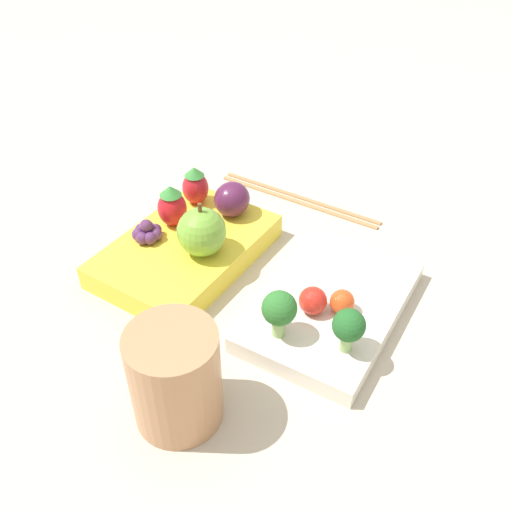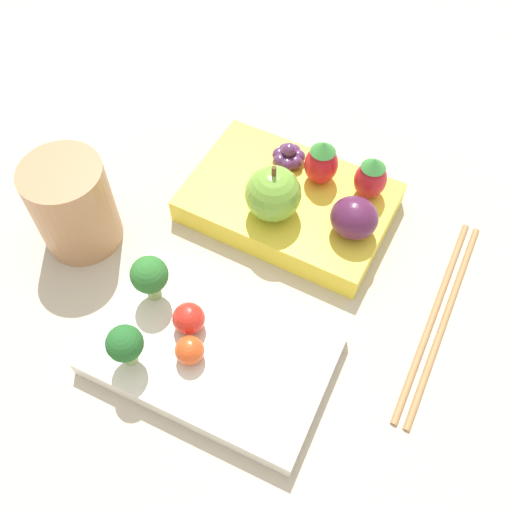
# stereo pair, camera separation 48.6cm
# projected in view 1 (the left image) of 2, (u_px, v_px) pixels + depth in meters

# --- Properties ---
(ground_plane) EXTENTS (4.00, 4.00, 0.00)m
(ground_plane) POSITION_uv_depth(u_px,v_px,m) (257.00, 283.00, 0.58)
(ground_plane) COLOR #BCB29E
(bento_box_savoury) EXTENTS (0.19, 0.13, 0.02)m
(bento_box_savoury) POSITION_uv_depth(u_px,v_px,m) (331.00, 305.00, 0.54)
(bento_box_savoury) COLOR silver
(bento_box_savoury) RESTS_ON ground_plane
(bento_box_fruit) EXTENTS (0.20, 0.14, 0.03)m
(bento_box_fruit) POSITION_uv_depth(u_px,v_px,m) (188.00, 248.00, 0.60)
(bento_box_fruit) COLOR yellow
(bento_box_fruit) RESTS_ON ground_plane
(broccoli_floret_0) EXTENTS (0.03, 0.03, 0.05)m
(broccoli_floret_0) POSITION_uv_depth(u_px,v_px,m) (279.00, 310.00, 0.48)
(broccoli_floret_0) COLOR #93B770
(broccoli_floret_0) RESTS_ON bento_box_savoury
(broccoli_floret_1) EXTENTS (0.03, 0.03, 0.04)m
(broccoli_floret_1) POSITION_uv_depth(u_px,v_px,m) (349.00, 327.00, 0.47)
(broccoli_floret_1) COLOR #93B770
(broccoli_floret_1) RESTS_ON bento_box_savoury
(cherry_tomato_0) EXTENTS (0.03, 0.03, 0.03)m
(cherry_tomato_0) POSITION_uv_depth(u_px,v_px,m) (313.00, 300.00, 0.51)
(cherry_tomato_0) COLOR red
(cherry_tomato_0) RESTS_ON bento_box_savoury
(cherry_tomato_1) EXTENTS (0.02, 0.02, 0.02)m
(cherry_tomato_1) POSITION_uv_depth(u_px,v_px,m) (342.00, 302.00, 0.51)
(cherry_tomato_1) COLOR #DB4C1E
(cherry_tomato_1) RESTS_ON bento_box_savoury
(apple) EXTENTS (0.05, 0.05, 0.06)m
(apple) POSITION_uv_depth(u_px,v_px,m) (202.00, 232.00, 0.56)
(apple) COLOR #70A838
(apple) RESTS_ON bento_box_fruit
(strawberry_0) EXTENTS (0.03, 0.03, 0.05)m
(strawberry_0) POSITION_uv_depth(u_px,v_px,m) (172.00, 206.00, 0.60)
(strawberry_0) COLOR red
(strawberry_0) RESTS_ON bento_box_fruit
(strawberry_1) EXTENTS (0.03, 0.03, 0.05)m
(strawberry_1) POSITION_uv_depth(u_px,v_px,m) (195.00, 186.00, 0.63)
(strawberry_1) COLOR red
(strawberry_1) RESTS_ON bento_box_fruit
(plum) EXTENTS (0.04, 0.04, 0.04)m
(plum) POSITION_uv_depth(u_px,v_px,m) (232.00, 199.00, 0.62)
(plum) COLOR #511E42
(plum) RESTS_ON bento_box_fruit
(grape_cluster) EXTENTS (0.03, 0.03, 0.02)m
(grape_cluster) POSITION_uv_depth(u_px,v_px,m) (147.00, 232.00, 0.59)
(grape_cluster) COLOR #562D5B
(grape_cluster) RESTS_ON bento_box_fruit
(drinking_cup) EXTENTS (0.07, 0.07, 0.09)m
(drinking_cup) POSITION_uv_depth(u_px,v_px,m) (175.00, 377.00, 0.43)
(drinking_cup) COLOR tan
(drinking_cup) RESTS_ON ground_plane
(chopsticks_pair) EXTENTS (0.03, 0.21, 0.01)m
(chopsticks_pair) POSITION_uv_depth(u_px,v_px,m) (299.00, 198.00, 0.69)
(chopsticks_pair) COLOR #A37547
(chopsticks_pair) RESTS_ON ground_plane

